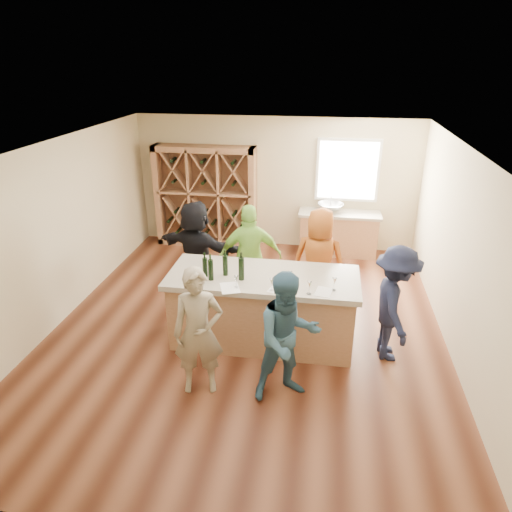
# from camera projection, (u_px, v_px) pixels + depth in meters

# --- Properties ---
(floor) EXTENTS (6.00, 7.00, 0.10)m
(floor) POSITION_uv_depth(u_px,v_px,m) (248.00, 330.00, 7.24)
(floor) COLOR #5B2F1D
(floor) RESTS_ON ground
(ceiling) EXTENTS (6.00, 7.00, 0.10)m
(ceiling) POSITION_uv_depth(u_px,v_px,m) (246.00, 145.00, 6.06)
(ceiling) COLOR white
(ceiling) RESTS_ON ground
(wall_back) EXTENTS (6.00, 0.10, 2.80)m
(wall_back) POSITION_uv_depth(u_px,v_px,m) (276.00, 183.00, 9.85)
(wall_back) COLOR beige
(wall_back) RESTS_ON ground
(wall_front) EXTENTS (6.00, 0.10, 2.80)m
(wall_front) POSITION_uv_depth(u_px,v_px,m) (165.00, 424.00, 3.45)
(wall_front) COLOR beige
(wall_front) RESTS_ON ground
(wall_left) EXTENTS (0.10, 7.00, 2.80)m
(wall_left) POSITION_uv_depth(u_px,v_px,m) (54.00, 234.00, 7.09)
(wall_left) COLOR beige
(wall_left) RESTS_ON ground
(wall_right) EXTENTS (0.10, 7.00, 2.80)m
(wall_right) POSITION_uv_depth(u_px,v_px,m) (467.00, 259.00, 6.21)
(wall_right) COLOR beige
(wall_right) RESTS_ON ground
(window_frame) EXTENTS (1.30, 0.06, 1.30)m
(window_frame) POSITION_uv_depth(u_px,v_px,m) (348.00, 170.00, 9.42)
(window_frame) COLOR white
(window_frame) RESTS_ON wall_back
(window_pane) EXTENTS (1.18, 0.01, 1.18)m
(window_pane) POSITION_uv_depth(u_px,v_px,m) (348.00, 171.00, 9.39)
(window_pane) COLOR white
(window_pane) RESTS_ON wall_back
(wine_rack) EXTENTS (2.20, 0.45, 2.20)m
(wine_rack) POSITION_uv_depth(u_px,v_px,m) (206.00, 197.00, 9.94)
(wine_rack) COLOR #9C6D4A
(wine_rack) RESTS_ON floor
(back_counter_base) EXTENTS (1.60, 0.58, 0.86)m
(back_counter_base) POSITION_uv_depth(u_px,v_px,m) (338.00, 234.00, 9.73)
(back_counter_base) COLOR #9C6D4A
(back_counter_base) RESTS_ON floor
(back_counter_top) EXTENTS (1.70, 0.62, 0.06)m
(back_counter_top) POSITION_uv_depth(u_px,v_px,m) (340.00, 214.00, 9.54)
(back_counter_top) COLOR #A29884
(back_counter_top) RESTS_ON back_counter_base
(sink) EXTENTS (0.54, 0.54, 0.19)m
(sink) POSITION_uv_depth(u_px,v_px,m) (330.00, 208.00, 9.52)
(sink) COLOR silver
(sink) RESTS_ON back_counter_top
(faucet) EXTENTS (0.02, 0.02, 0.30)m
(faucet) POSITION_uv_depth(u_px,v_px,m) (331.00, 202.00, 9.66)
(faucet) COLOR silver
(faucet) RESTS_ON back_counter_top
(tasting_counter_base) EXTENTS (2.60, 1.00, 1.00)m
(tasting_counter_base) POSITION_uv_depth(u_px,v_px,m) (263.00, 310.00, 6.71)
(tasting_counter_base) COLOR #9C6D4A
(tasting_counter_base) RESTS_ON floor
(tasting_counter_top) EXTENTS (2.72, 1.12, 0.08)m
(tasting_counter_top) POSITION_uv_depth(u_px,v_px,m) (263.00, 278.00, 6.49)
(tasting_counter_top) COLOR #A29884
(tasting_counter_top) RESTS_ON tasting_counter_base
(wine_bottle_a) EXTENTS (0.09, 0.09, 0.28)m
(wine_bottle_a) POSITION_uv_depth(u_px,v_px,m) (205.00, 267.00, 6.39)
(wine_bottle_a) COLOR black
(wine_bottle_a) RESTS_ON tasting_counter_top
(wine_bottle_b) EXTENTS (0.10, 0.10, 0.30)m
(wine_bottle_b) POSITION_uv_depth(u_px,v_px,m) (211.00, 270.00, 6.29)
(wine_bottle_b) COLOR black
(wine_bottle_b) RESTS_ON tasting_counter_top
(wine_bottle_c) EXTENTS (0.08, 0.08, 0.30)m
(wine_bottle_c) POSITION_uv_depth(u_px,v_px,m) (225.00, 265.00, 6.43)
(wine_bottle_c) COLOR black
(wine_bottle_c) RESTS_ON tasting_counter_top
(wine_bottle_e) EXTENTS (0.10, 0.10, 0.33)m
(wine_bottle_e) POSITION_uv_depth(u_px,v_px,m) (241.00, 269.00, 6.29)
(wine_bottle_e) COLOR black
(wine_bottle_e) RESTS_ON tasting_counter_top
(wine_glass_a) EXTENTS (0.07, 0.07, 0.16)m
(wine_glass_a) POSITION_uv_depth(u_px,v_px,m) (236.00, 282.00, 6.11)
(wine_glass_a) COLOR white
(wine_glass_a) RESTS_ON tasting_counter_top
(wine_glass_b) EXTENTS (0.08, 0.08, 0.17)m
(wine_glass_b) POSITION_uv_depth(u_px,v_px,m) (271.00, 285.00, 6.02)
(wine_glass_b) COLOR white
(wine_glass_b) RESTS_ON tasting_counter_top
(wine_glass_c) EXTENTS (0.07, 0.07, 0.18)m
(wine_glass_c) POSITION_uv_depth(u_px,v_px,m) (309.00, 288.00, 5.94)
(wine_glass_c) COLOR white
(wine_glass_c) RESTS_ON tasting_counter_top
(wine_glass_d) EXTENTS (0.08, 0.08, 0.17)m
(wine_glass_d) POSITION_uv_depth(u_px,v_px,m) (290.00, 278.00, 6.22)
(wine_glass_d) COLOR white
(wine_glass_d) RESTS_ON tasting_counter_top
(wine_glass_e) EXTENTS (0.08, 0.08, 0.18)m
(wine_glass_e) POSITION_uv_depth(u_px,v_px,m) (334.00, 284.00, 6.03)
(wine_glass_e) COLOR white
(wine_glass_e) RESTS_ON tasting_counter_top
(tasting_menu_a) EXTENTS (0.34, 0.40, 0.00)m
(tasting_menu_a) POSITION_uv_depth(u_px,v_px,m) (230.00, 288.00, 6.13)
(tasting_menu_a) COLOR white
(tasting_menu_a) RESTS_ON tasting_counter_top
(tasting_menu_b) EXTENTS (0.30, 0.36, 0.00)m
(tasting_menu_b) POSITION_uv_depth(u_px,v_px,m) (279.00, 289.00, 6.10)
(tasting_menu_b) COLOR white
(tasting_menu_b) RESTS_ON tasting_counter_top
(tasting_menu_c) EXTENTS (0.25, 0.31, 0.00)m
(tasting_menu_c) POSITION_uv_depth(u_px,v_px,m) (324.00, 292.00, 6.03)
(tasting_menu_c) COLOR white
(tasting_menu_c) RESTS_ON tasting_counter_top
(person_near_left) EXTENTS (0.71, 0.59, 1.70)m
(person_near_left) POSITION_uv_depth(u_px,v_px,m) (198.00, 332.00, 5.57)
(person_near_left) COLOR gray
(person_near_left) RESTS_ON floor
(person_near_right) EXTENTS (0.94, 0.75, 1.70)m
(person_near_right) POSITION_uv_depth(u_px,v_px,m) (288.00, 338.00, 5.46)
(person_near_right) COLOR #335972
(person_near_right) RESTS_ON floor
(person_server) EXTENTS (0.59, 1.12, 1.67)m
(person_server) POSITION_uv_depth(u_px,v_px,m) (394.00, 304.00, 6.22)
(person_server) COLOR #191E38
(person_server) RESTS_ON floor
(person_far_mid) EXTENTS (1.14, 0.77, 1.79)m
(person_far_mid) POSITION_uv_depth(u_px,v_px,m) (250.00, 257.00, 7.51)
(person_far_mid) COLOR #8CC64C
(person_far_mid) RESTS_ON floor
(person_far_right) EXTENTS (0.94, 0.69, 1.77)m
(person_far_right) POSITION_uv_depth(u_px,v_px,m) (319.00, 261.00, 7.38)
(person_far_right) COLOR #994C19
(person_far_right) RESTS_ON floor
(person_far_left) EXTENTS (1.73, 1.03, 1.76)m
(person_far_left) POSITION_uv_depth(u_px,v_px,m) (197.00, 251.00, 7.78)
(person_far_left) COLOR black
(person_far_left) RESTS_ON floor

